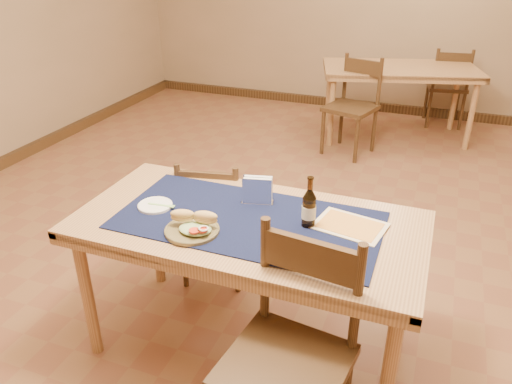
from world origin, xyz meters
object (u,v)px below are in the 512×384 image
(chair_main_far, at_px, (214,218))
(sandwich_plate, at_px, (193,227))
(back_table, at_px, (400,75))
(napkin_holder, at_px, (257,191))
(beer_bottle, at_px, (309,208))
(chair_main_near, at_px, (290,354))
(main_table, at_px, (248,236))

(chair_main_far, relative_size, sandwich_plate, 3.37)
(back_table, distance_m, sandwich_plate, 3.63)
(back_table, distance_m, chair_main_far, 3.03)
(chair_main_far, distance_m, sandwich_plate, 0.78)
(napkin_holder, bearing_deg, beer_bottle, -22.80)
(chair_main_near, bearing_deg, main_table, 126.97)
(sandwich_plate, height_order, beer_bottle, beer_bottle)
(chair_main_near, distance_m, beer_bottle, 0.63)
(main_table, height_order, back_table, same)
(back_table, relative_size, chair_main_near, 1.74)
(sandwich_plate, distance_m, napkin_holder, 0.39)
(main_table, xyz_separation_m, beer_bottle, (0.27, 0.05, 0.18))
(sandwich_plate, distance_m, beer_bottle, 0.52)
(main_table, xyz_separation_m, back_table, (0.30, 3.41, 0.00))
(back_table, bearing_deg, chair_main_far, -103.69)
(beer_bottle, bearing_deg, chair_main_far, 147.83)
(main_table, bearing_deg, beer_bottle, 10.26)
(back_table, height_order, chair_main_near, chair_main_near)
(back_table, relative_size, chair_main_far, 2.05)
(back_table, xyz_separation_m, napkin_holder, (-0.32, -3.24, 0.15))
(chair_main_near, height_order, napkin_holder, chair_main_near)
(chair_main_near, bearing_deg, beer_bottle, 99.63)
(chair_main_near, relative_size, sandwich_plate, 3.96)
(back_table, relative_size, beer_bottle, 7.03)
(beer_bottle, distance_m, napkin_holder, 0.31)
(napkin_holder, bearing_deg, main_table, -83.50)
(chair_main_far, bearing_deg, beer_bottle, -32.17)
(beer_bottle, bearing_deg, sandwich_plate, -152.99)
(back_table, bearing_deg, napkin_holder, -95.71)
(beer_bottle, relative_size, napkin_holder, 1.48)
(beer_bottle, height_order, napkin_holder, beer_bottle)
(chair_main_near, height_order, sandwich_plate, chair_main_near)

